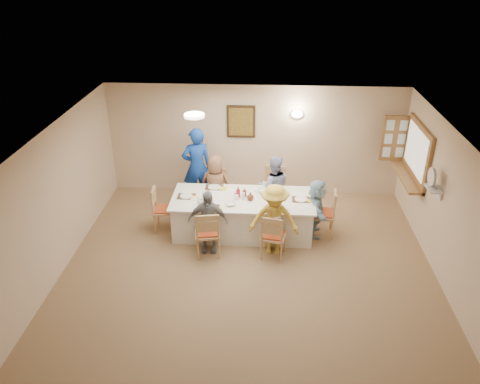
# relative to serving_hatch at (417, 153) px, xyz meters

# --- Properties ---
(ground) EXTENTS (7.00, 7.00, 0.00)m
(ground) POSITION_rel_serving_hatch_xyz_m (-3.21, -2.40, -1.50)
(ground) COLOR brown
(room_walls) EXTENTS (7.00, 7.00, 7.00)m
(room_walls) POSITION_rel_serving_hatch_xyz_m (-3.21, -2.40, 0.01)
(room_walls) COLOR beige
(room_walls) RESTS_ON ground
(wall_picture) EXTENTS (0.62, 0.05, 0.72)m
(wall_picture) POSITION_rel_serving_hatch_xyz_m (-3.51, 1.06, 0.20)
(wall_picture) COLOR #3C2715
(wall_picture) RESTS_ON room_walls
(wall_sconce) EXTENTS (0.26, 0.09, 0.18)m
(wall_sconce) POSITION_rel_serving_hatch_xyz_m (-2.31, 1.04, 0.40)
(wall_sconce) COLOR white
(wall_sconce) RESTS_ON room_walls
(ceiling_light) EXTENTS (0.36, 0.36, 0.05)m
(ceiling_light) POSITION_rel_serving_hatch_xyz_m (-4.21, -0.90, 0.97)
(ceiling_light) COLOR white
(ceiling_light) RESTS_ON room_walls
(serving_hatch) EXTENTS (0.06, 1.50, 1.15)m
(serving_hatch) POSITION_rel_serving_hatch_xyz_m (0.00, 0.00, 0.00)
(serving_hatch) COLOR #9C6A38
(serving_hatch) RESTS_ON room_walls
(hatch_sill) EXTENTS (0.30, 1.50, 0.05)m
(hatch_sill) POSITION_rel_serving_hatch_xyz_m (-0.12, 0.00, -0.53)
(hatch_sill) COLOR #9C6A38
(hatch_sill) RESTS_ON room_walls
(shutter_door) EXTENTS (0.55, 0.04, 1.00)m
(shutter_door) POSITION_rel_serving_hatch_xyz_m (-0.26, 0.76, 0.00)
(shutter_door) COLOR #9C6A38
(shutter_door) RESTS_ON room_walls
(fan_shelf) EXTENTS (0.22, 0.36, 0.03)m
(fan_shelf) POSITION_rel_serving_hatch_xyz_m (-0.08, -1.35, -0.10)
(fan_shelf) COLOR white
(fan_shelf) RESTS_ON room_walls
(desk_fan) EXTENTS (0.30, 0.30, 0.28)m
(desk_fan) POSITION_rel_serving_hatch_xyz_m (-0.11, -1.35, 0.05)
(desk_fan) COLOR #A5A5A8
(desk_fan) RESTS_ON fan_shelf
(dining_table) EXTENTS (2.75, 1.16, 0.76)m
(dining_table) POSITION_rel_serving_hatch_xyz_m (-3.37, -0.70, -1.12)
(dining_table) COLOR white
(dining_table) RESTS_ON ground
(chair_back_left) EXTENTS (0.50, 0.50, 0.93)m
(chair_back_left) POSITION_rel_serving_hatch_xyz_m (-3.97, 0.10, -1.03)
(chair_back_left) COLOR tan
(chair_back_left) RESTS_ON ground
(chair_back_right) EXTENTS (0.55, 0.55, 1.02)m
(chair_back_right) POSITION_rel_serving_hatch_xyz_m (-2.77, 0.10, -0.99)
(chair_back_right) COLOR tan
(chair_back_right) RESTS_ON ground
(chair_front_left) EXTENTS (0.52, 0.52, 0.95)m
(chair_front_left) POSITION_rel_serving_hatch_xyz_m (-3.97, -1.50, -1.03)
(chair_front_left) COLOR tan
(chair_front_left) RESTS_ON ground
(chair_front_right) EXTENTS (0.52, 0.52, 0.92)m
(chair_front_right) POSITION_rel_serving_hatch_xyz_m (-2.77, -1.50, -1.04)
(chair_front_right) COLOR tan
(chair_front_right) RESTS_ON ground
(chair_left_end) EXTENTS (0.47, 0.47, 0.92)m
(chair_left_end) POSITION_rel_serving_hatch_xyz_m (-4.92, -0.70, -1.04)
(chair_left_end) COLOR tan
(chair_left_end) RESTS_ON ground
(chair_right_end) EXTENTS (0.50, 0.50, 0.97)m
(chair_right_end) POSITION_rel_serving_hatch_xyz_m (-1.82, -0.70, -1.02)
(chair_right_end) COLOR tan
(chair_right_end) RESTS_ON ground
(diner_back_left) EXTENTS (0.72, 0.53, 1.34)m
(diner_back_left) POSITION_rel_serving_hatch_xyz_m (-3.97, -0.02, -0.83)
(diner_back_left) COLOR brown
(diner_back_left) RESTS_ON ground
(diner_back_right) EXTENTS (0.73, 0.60, 1.35)m
(diner_back_right) POSITION_rel_serving_hatch_xyz_m (-2.77, -0.02, -0.82)
(diner_back_right) COLOR #828DB2
(diner_back_right) RESTS_ON ground
(diner_front_left) EXTENTS (0.74, 0.32, 1.25)m
(diner_front_left) POSITION_rel_serving_hatch_xyz_m (-3.97, -1.38, -0.88)
(diner_front_left) COLOR gray
(diner_front_left) RESTS_ON ground
(diner_front_right) EXTENTS (0.95, 0.61, 1.39)m
(diner_front_right) POSITION_rel_serving_hatch_xyz_m (-2.77, -1.38, -0.80)
(diner_front_right) COLOR gold
(diner_front_right) RESTS_ON ground
(diner_right_end) EXTENTS (1.14, 0.49, 1.18)m
(diner_right_end) POSITION_rel_serving_hatch_xyz_m (-1.95, -0.70, -0.91)
(diner_right_end) COLOR #9ABFD4
(diner_right_end) RESTS_ON ground
(caregiver) EXTENTS (0.89, 0.80, 1.75)m
(caregiver) POSITION_rel_serving_hatch_xyz_m (-4.42, 0.45, -0.63)
(caregiver) COLOR #123B9A
(caregiver) RESTS_ON ground
(placemat_fl) EXTENTS (0.37, 0.27, 0.01)m
(placemat_fl) POSITION_rel_serving_hatch_xyz_m (-3.97, -1.12, -0.74)
(placemat_fl) COLOR #472B19
(placemat_fl) RESTS_ON dining_table
(plate_fl) EXTENTS (0.24, 0.24, 0.02)m
(plate_fl) POSITION_rel_serving_hatch_xyz_m (-3.97, -1.12, -0.73)
(plate_fl) COLOR white
(plate_fl) RESTS_ON dining_table
(napkin_fl) EXTENTS (0.13, 0.13, 0.01)m
(napkin_fl) POSITION_rel_serving_hatch_xyz_m (-3.79, -1.17, -0.73)
(napkin_fl) COLOR yellow
(napkin_fl) RESTS_ON dining_table
(placemat_fr) EXTENTS (0.36, 0.26, 0.01)m
(placemat_fr) POSITION_rel_serving_hatch_xyz_m (-2.77, -1.12, -0.74)
(placemat_fr) COLOR #472B19
(placemat_fr) RESTS_ON dining_table
(plate_fr) EXTENTS (0.24, 0.24, 0.01)m
(plate_fr) POSITION_rel_serving_hatch_xyz_m (-2.77, -1.12, -0.73)
(plate_fr) COLOR white
(plate_fr) RESTS_ON dining_table
(napkin_fr) EXTENTS (0.15, 0.15, 0.01)m
(napkin_fr) POSITION_rel_serving_hatch_xyz_m (-2.59, -1.17, -0.73)
(napkin_fr) COLOR yellow
(napkin_fr) RESTS_ON dining_table
(placemat_bl) EXTENTS (0.36, 0.27, 0.01)m
(placemat_bl) POSITION_rel_serving_hatch_xyz_m (-3.97, -0.28, -0.74)
(placemat_bl) COLOR #472B19
(placemat_bl) RESTS_ON dining_table
(plate_bl) EXTENTS (0.26, 0.26, 0.02)m
(plate_bl) POSITION_rel_serving_hatch_xyz_m (-3.97, -0.28, -0.73)
(plate_bl) COLOR white
(plate_bl) RESTS_ON dining_table
(napkin_bl) EXTENTS (0.15, 0.15, 0.01)m
(napkin_bl) POSITION_rel_serving_hatch_xyz_m (-3.79, -0.33, -0.73)
(napkin_bl) COLOR yellow
(napkin_bl) RESTS_ON dining_table
(placemat_br) EXTENTS (0.33, 0.25, 0.01)m
(placemat_br) POSITION_rel_serving_hatch_xyz_m (-2.77, -0.28, -0.74)
(placemat_br) COLOR #472B19
(placemat_br) RESTS_ON dining_table
(plate_br) EXTENTS (0.24, 0.24, 0.02)m
(plate_br) POSITION_rel_serving_hatch_xyz_m (-2.77, -0.28, -0.73)
(plate_br) COLOR white
(plate_br) RESTS_ON dining_table
(napkin_br) EXTENTS (0.14, 0.14, 0.01)m
(napkin_br) POSITION_rel_serving_hatch_xyz_m (-2.59, -0.33, -0.73)
(napkin_br) COLOR yellow
(napkin_br) RESTS_ON dining_table
(placemat_le) EXTENTS (0.35, 0.26, 0.01)m
(placemat_le) POSITION_rel_serving_hatch_xyz_m (-4.47, -0.70, -0.74)
(placemat_le) COLOR #472B19
(placemat_le) RESTS_ON dining_table
(plate_le) EXTENTS (0.24, 0.24, 0.01)m
(plate_le) POSITION_rel_serving_hatch_xyz_m (-4.47, -0.70, -0.73)
(plate_le) COLOR white
(plate_le) RESTS_ON dining_table
(napkin_le) EXTENTS (0.14, 0.14, 0.01)m
(napkin_le) POSITION_rel_serving_hatch_xyz_m (-4.29, -0.75, -0.73)
(napkin_le) COLOR yellow
(napkin_le) RESTS_ON dining_table
(placemat_re) EXTENTS (0.35, 0.26, 0.01)m
(placemat_re) POSITION_rel_serving_hatch_xyz_m (-2.25, -0.70, -0.74)
(placemat_re) COLOR #472B19
(placemat_re) RESTS_ON dining_table
(plate_re) EXTENTS (0.24, 0.24, 0.02)m
(plate_re) POSITION_rel_serving_hatch_xyz_m (-2.25, -0.70, -0.73)
(plate_re) COLOR white
(plate_re) RESTS_ON dining_table
(napkin_re) EXTENTS (0.13, 0.13, 0.01)m
(napkin_re) POSITION_rel_serving_hatch_xyz_m (-2.07, -0.75, -0.73)
(napkin_re) COLOR yellow
(napkin_re) RESTS_ON dining_table
(teacup_a) EXTENTS (0.22, 0.22, 0.10)m
(teacup_a) POSITION_rel_serving_hatch_xyz_m (-4.15, -1.01, -0.69)
(teacup_a) COLOR white
(teacup_a) RESTS_ON dining_table
(teacup_b) EXTENTS (0.12, 0.12, 0.08)m
(teacup_b) POSITION_rel_serving_hatch_xyz_m (-2.96, -0.15, -0.70)
(teacup_b) COLOR white
(teacup_b) RESTS_ON dining_table
(bowl_a) EXTENTS (0.33, 0.33, 0.05)m
(bowl_a) POSITION_rel_serving_hatch_xyz_m (-3.58, -0.98, -0.72)
(bowl_a) COLOR white
(bowl_a) RESTS_ON dining_table
(bowl_b) EXTENTS (0.36, 0.36, 0.07)m
(bowl_b) POSITION_rel_serving_hatch_xyz_m (-2.99, -0.43, -0.71)
(bowl_b) COLOR white
(bowl_b) RESTS_ON dining_table
(condiment_ketchup) EXTENTS (0.15, 0.15, 0.23)m
(condiment_ketchup) POSITION_rel_serving_hatch_xyz_m (-3.47, -0.66, -0.63)
(condiment_ketchup) COLOR #AA0E2A
(condiment_ketchup) RESTS_ON dining_table
(condiment_brown) EXTENTS (0.09, 0.09, 0.18)m
(condiment_brown) POSITION_rel_serving_hatch_xyz_m (-3.35, -0.62, -0.65)
(condiment_brown) COLOR #602819
(condiment_brown) RESTS_ON dining_table
(condiment_malt) EXTENTS (0.23, 0.23, 0.17)m
(condiment_malt) POSITION_rel_serving_hatch_xyz_m (-3.23, -0.77, -0.66)
(condiment_malt) COLOR #602819
(condiment_malt) RESTS_ON dining_table
(drinking_glass) EXTENTS (0.06, 0.06, 0.09)m
(drinking_glass) POSITION_rel_serving_hatch_xyz_m (-3.52, -0.65, -0.68)
(drinking_glass) COLOR silver
(drinking_glass) RESTS_ON dining_table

